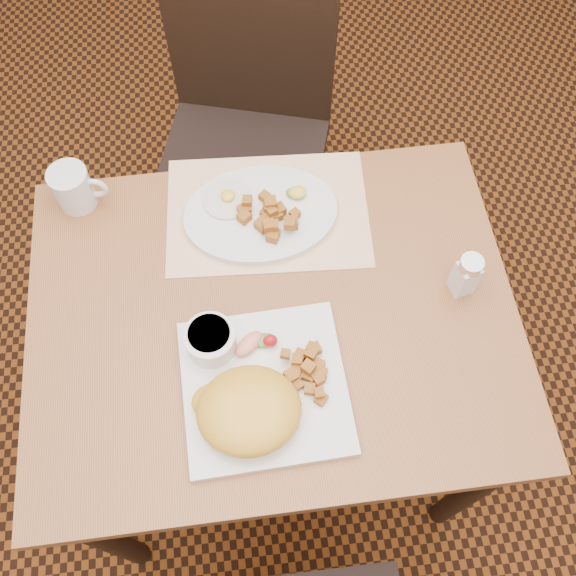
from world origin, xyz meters
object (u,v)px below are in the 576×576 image
at_px(plate_oval, 261,214).
at_px(salt_shaker, 466,275).
at_px(table, 274,337).
at_px(plate_square, 265,387).
at_px(chair_far, 246,121).
at_px(coffee_mug, 74,188).

bearing_deg(plate_oval, salt_shaker, -30.14).
xyz_separation_m(plate_oval, salt_shaker, (0.35, -0.21, 0.04)).
distance_m(table, plate_square, 0.19).
bearing_deg(plate_square, salt_shaker, 21.31).
height_order(plate_square, salt_shaker, salt_shaker).
height_order(chair_far, plate_oval, chair_far).
bearing_deg(plate_oval, plate_square, -95.01).
xyz_separation_m(table, plate_square, (-0.03, -0.14, 0.12)).
distance_m(plate_square, salt_shaker, 0.41).
relative_size(chair_far, coffee_mug, 8.81).
relative_size(table, coffee_mug, 8.17).
xyz_separation_m(plate_square, coffee_mug, (-0.33, 0.44, 0.04)).
height_order(plate_square, plate_oval, plate_oval).
bearing_deg(table, salt_shaker, 1.38).
distance_m(table, salt_shaker, 0.39).
bearing_deg(table, chair_far, 89.96).
bearing_deg(plate_oval, coffee_mug, 166.68).
bearing_deg(chair_far, coffee_mug, 61.36).
xyz_separation_m(chair_far, plate_square, (-0.03, -0.80, 0.22)).
relative_size(table, chair_far, 0.93).
relative_size(plate_oval, salt_shaker, 3.05).
xyz_separation_m(chair_far, salt_shaker, (0.35, -0.65, 0.26)).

